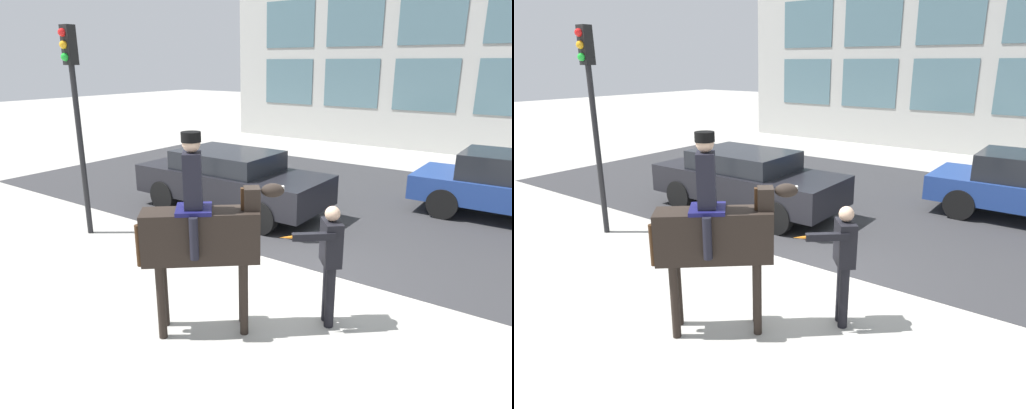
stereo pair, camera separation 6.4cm
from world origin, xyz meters
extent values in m
plane|color=#9E9B93|center=(0.00, 0.00, 0.00)|extent=(80.00, 80.00, 0.00)
cube|color=#2D2D30|center=(0.00, 4.75, 0.00)|extent=(21.10, 8.50, 0.01)
cube|color=slate|center=(-7.74, 12.83, 2.60)|extent=(2.48, 0.02, 1.99)
cube|color=slate|center=(-4.64, 12.83, 2.60)|extent=(2.48, 0.02, 1.99)
cube|color=slate|center=(-1.55, 12.83, 2.60)|extent=(2.48, 0.02, 1.99)
cube|color=slate|center=(-7.74, 12.83, 5.08)|extent=(2.48, 0.02, 1.99)
cube|color=slate|center=(-4.64, 12.83, 5.08)|extent=(2.48, 0.02, 1.99)
cube|color=slate|center=(-1.55, 12.83, 5.08)|extent=(2.48, 0.02, 1.99)
cube|color=black|center=(-0.10, -1.95, 1.35)|extent=(1.41, 1.28, 0.67)
cylinder|color=black|center=(0.21, -1.49, 0.51)|extent=(0.11, 0.11, 1.01)
cylinder|color=black|center=(0.41, -1.73, 0.51)|extent=(0.11, 0.11, 1.01)
cylinder|color=black|center=(-0.60, -2.17, 0.51)|extent=(0.11, 0.11, 1.01)
cylinder|color=black|center=(-0.40, -2.41, 0.51)|extent=(0.11, 0.11, 1.01)
cube|color=black|center=(0.40, -1.53, 1.71)|extent=(0.31, 0.31, 0.52)
cube|color=#382314|center=(0.31, -1.61, 1.73)|extent=(0.08, 0.09, 0.47)
ellipsoid|color=black|center=(0.60, -1.36, 1.92)|extent=(0.35, 0.34, 0.18)
cube|color=silver|center=(0.67, -1.31, 1.94)|extent=(0.11, 0.11, 0.07)
cylinder|color=#382314|center=(-0.69, -2.45, 1.24)|extent=(0.09, 0.09, 0.55)
cube|color=#14144C|center=(-0.15, -2.00, 1.70)|extent=(0.65, 0.65, 0.05)
cube|color=black|center=(-0.15, -2.00, 2.08)|extent=(0.37, 0.39, 0.68)
sphere|color=#D1A889|center=(-0.15, -2.00, 2.53)|extent=(0.22, 0.22, 0.22)
cylinder|color=black|center=(-0.15, -2.00, 2.60)|extent=(0.24, 0.24, 0.12)
cylinder|color=black|center=(-0.33, -1.79, 1.42)|extent=(0.11, 0.11, 0.53)
cylinder|color=black|center=(0.02, -2.20, 1.42)|extent=(0.11, 0.11, 0.53)
cylinder|color=black|center=(1.25, -0.93, 0.45)|extent=(0.13, 0.13, 0.90)
cylinder|color=black|center=(1.15, -0.80, 0.45)|extent=(0.13, 0.13, 0.90)
cube|color=black|center=(1.20, -0.86, 1.20)|extent=(0.43, 0.45, 0.60)
sphere|color=#D1A889|center=(1.20, -0.86, 1.59)|extent=(0.20, 0.20, 0.20)
cube|color=black|center=(1.10, -1.18, 1.36)|extent=(0.48, 0.42, 0.09)
cone|color=orange|center=(0.84, -1.40, 1.36)|extent=(0.17, 0.15, 0.04)
cube|color=black|center=(-2.93, 2.32, 0.69)|extent=(4.64, 1.86, 0.67)
cube|color=black|center=(-3.05, 2.32, 1.25)|extent=(2.32, 1.63, 0.44)
cylinder|color=black|center=(-1.49, 1.46, 0.36)|extent=(0.72, 0.22, 0.72)
cylinder|color=black|center=(-1.49, 3.17, 0.36)|extent=(0.72, 0.22, 0.72)
cylinder|color=black|center=(-4.37, 1.46, 0.36)|extent=(0.72, 0.22, 0.72)
cylinder|color=black|center=(-4.37, 3.17, 0.36)|extent=(0.72, 0.22, 0.72)
cylinder|color=black|center=(1.35, 4.67, 0.35)|extent=(0.70, 0.23, 0.70)
cylinder|color=black|center=(1.35, 6.41, 0.35)|extent=(0.70, 0.23, 0.70)
cylinder|color=black|center=(-4.49, -0.57, 1.70)|extent=(0.11, 0.11, 3.40)
cube|color=black|center=(-4.49, -0.57, 3.76)|extent=(0.24, 0.19, 0.72)
sphere|color=red|center=(-4.49, -0.69, 3.98)|extent=(0.15, 0.15, 0.15)
sphere|color=orange|center=(-4.49, -0.69, 3.76)|extent=(0.15, 0.15, 0.15)
sphere|color=green|center=(-4.49, -0.69, 3.54)|extent=(0.15, 0.15, 0.15)
camera|label=1|loc=(3.57, -5.97, 3.45)|focal=32.00mm
camera|label=2|loc=(3.62, -5.93, 3.45)|focal=32.00mm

